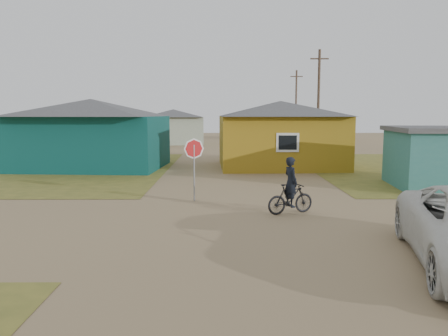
% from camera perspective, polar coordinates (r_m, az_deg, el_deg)
% --- Properties ---
extents(ground, '(120.00, 120.00, 0.00)m').
position_cam_1_polar(ground, '(12.34, 4.29, -7.74)').
color(ground, '#947A55').
extents(house_teal, '(8.93, 7.08, 4.00)m').
position_cam_1_polar(house_teal, '(26.49, -16.89, 4.43)').
color(house_teal, '#0B3C3B').
rests_on(house_teal, ground).
extents(house_yellow, '(7.72, 6.76, 3.90)m').
position_cam_1_polar(house_yellow, '(26.14, 7.33, 4.53)').
color(house_yellow, olive).
rests_on(house_yellow, ground).
extents(house_pale_west, '(7.04, 6.15, 3.60)m').
position_cam_1_polar(house_pale_west, '(46.17, -6.63, 5.46)').
color(house_pale_west, '#9EA991').
rests_on(house_pale_west, ground).
extents(house_beige_east, '(6.95, 6.05, 3.60)m').
position_cam_1_polar(house_beige_east, '(53.05, 11.64, 5.58)').
color(house_beige_east, gray).
rests_on(house_beige_east, ground).
extents(house_pale_north, '(6.28, 5.81, 3.40)m').
position_cam_1_polar(house_pale_north, '(59.34, -13.10, 5.59)').
color(house_pale_north, '#9EA991').
rests_on(house_pale_north, ground).
extents(utility_pole_near, '(1.40, 0.20, 8.00)m').
position_cam_1_polar(utility_pole_near, '(34.72, 12.23, 8.58)').
color(utility_pole_near, brown).
rests_on(utility_pole_near, ground).
extents(utility_pole_far, '(1.40, 0.20, 8.00)m').
position_cam_1_polar(utility_pole_far, '(50.61, 9.38, 8.14)').
color(utility_pole_far, brown).
rests_on(utility_pole_far, ground).
extents(stop_sign, '(0.75, 0.06, 2.28)m').
position_cam_1_polar(stop_sign, '(15.69, -3.94, 1.74)').
color(stop_sign, gray).
rests_on(stop_sign, ground).
extents(cyclist, '(1.66, 1.02, 1.81)m').
position_cam_1_polar(cyclist, '(13.96, 8.69, -3.27)').
color(cyclist, black).
rests_on(cyclist, ground).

